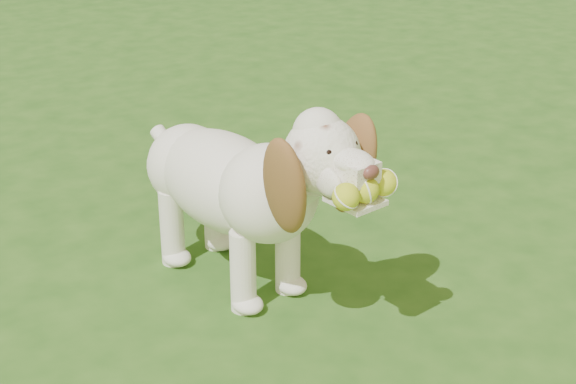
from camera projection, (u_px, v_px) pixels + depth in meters
ground at (392, 300)px, 3.57m from camera, size 80.00×80.00×0.00m
dog at (243, 181)px, 3.48m from camera, size 0.48×1.37×0.89m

